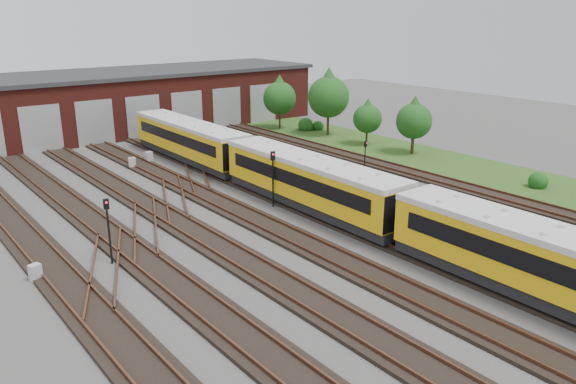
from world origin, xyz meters
TOP-DOWN VIEW (x-y plane):
  - ground at (0.00, 0.00)m, footprint 120.00×120.00m
  - track_network at (-0.17, 0.59)m, footprint 30.40×70.00m
  - maintenance_shed at (-0.01, 39.97)m, footprint 51.00×12.50m
  - grass_verge at (19.00, 10.00)m, footprint 8.00×55.00m
  - metro_train at (2.00, 6.69)m, footprint 2.93×47.37m
  - signal_mast_0 at (-11.37, 6.71)m, footprint 0.29×0.28m
  - signal_mast_1 at (0.54, 8.71)m, footprint 0.33×0.31m
  - signal_mast_2 at (1.31, 9.93)m, footprint 0.30×0.29m
  - signal_mast_3 at (9.91, 9.43)m, footprint 0.26×0.24m
  - relay_cabinet_0 at (-15.00, 7.10)m, footprint 0.62×0.56m
  - relay_cabinet_1 at (-2.86, 23.71)m, footprint 0.66×0.60m
  - relay_cabinet_2 at (1.30, 1.54)m, footprint 0.65×0.60m
  - relay_cabinet_3 at (-0.95, 24.63)m, footprint 0.64×0.55m
  - relay_cabinet_4 at (8.50, 5.76)m, footprint 0.83×0.78m
  - tree_0 at (16.97, 29.38)m, footprint 3.62×3.62m
  - tree_1 at (18.68, 17.68)m, footprint 2.78×2.78m
  - tree_2 at (18.88, 23.52)m, footprint 4.29×4.29m
  - tree_3 at (19.37, 12.58)m, footprint 3.24×3.24m
  - bush_0 at (18.45, -0.05)m, footprint 1.42×1.42m
  - bush_1 at (18.66, 26.89)m, footprint 1.67×1.67m
  - bush_2 at (19.86, 26.17)m, footprint 1.22×1.22m

SIDE VIEW (x-z plane):
  - ground at x=0.00m, z-range 0.00..0.00m
  - grass_verge at x=19.00m, z-range 0.00..0.05m
  - track_network at x=-0.17m, z-range -0.06..0.27m
  - relay_cabinet_0 at x=-15.00m, z-range 0.00..0.85m
  - relay_cabinet_2 at x=1.30m, z-range 0.00..0.88m
  - relay_cabinet_1 at x=-2.86m, z-range 0.00..0.93m
  - relay_cabinet_3 at x=-0.95m, z-range 0.00..0.97m
  - relay_cabinet_4 at x=8.50m, z-range 0.00..1.10m
  - bush_2 at x=19.86m, z-range 0.00..1.22m
  - bush_0 at x=18.45m, z-range 0.00..1.42m
  - bush_1 at x=18.66m, z-range 0.00..1.67m
  - signal_mast_3 at x=9.91m, z-range 0.41..3.47m
  - metro_train at x=2.00m, z-range 0.37..3.54m
  - signal_mast_2 at x=1.31m, z-range 0.45..3.61m
  - signal_mast_0 at x=-11.37m, z-range 0.48..4.00m
  - signal_mast_1 at x=0.54m, z-range 0.52..4.31m
  - tree_1 at x=18.68m, z-range 0.66..5.27m
  - maintenance_shed at x=-0.01m, z-range 0.03..6.38m
  - tree_3 at x=19.37m, z-range 0.76..6.13m
  - tree_0 at x=16.97m, z-range 0.86..6.86m
  - tree_2 at x=18.88m, z-range 1.01..8.12m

